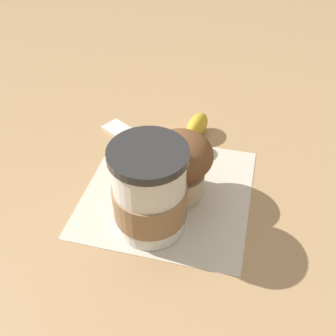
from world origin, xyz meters
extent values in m
plane|color=tan|center=(0.00, 0.00, 0.00)|extent=(3.00, 3.00, 0.00)
cube|color=beige|center=(0.00, 0.00, 0.00)|extent=(0.26, 0.26, 0.00)
cylinder|color=white|center=(-0.06, 0.02, 0.06)|extent=(0.08, 0.08, 0.11)
cylinder|color=#2D2D2D|center=(-0.06, 0.02, 0.12)|extent=(0.09, 0.09, 0.01)
cylinder|color=#997551|center=(-0.06, 0.02, 0.04)|extent=(0.09, 0.09, 0.04)
cylinder|color=beige|center=(0.00, -0.02, 0.02)|extent=(0.07, 0.07, 0.04)
ellipsoid|color=brown|center=(0.00, -0.02, 0.07)|extent=(0.08, 0.08, 0.06)
ellipsoid|color=gold|center=(0.05, 0.03, 0.02)|extent=(0.03, 0.06, 0.03)
ellipsoid|color=gold|center=(0.08, -0.02, 0.02)|extent=(0.06, 0.07, 0.03)
ellipsoid|color=gold|center=(0.13, -0.04, 0.02)|extent=(0.06, 0.05, 0.03)
cube|color=white|center=(0.14, 0.09, 0.00)|extent=(0.06, 0.06, 0.01)
camera|label=1|loc=(-0.38, -0.01, 0.38)|focal=42.00mm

